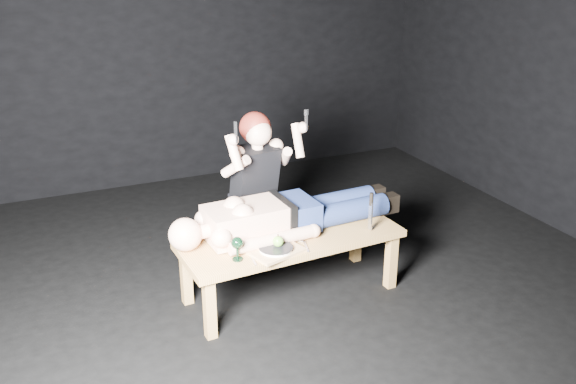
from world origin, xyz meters
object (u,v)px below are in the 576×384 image
object	(u,v)px
lying_man	(289,210)
carving_knife	(371,212)
kneeling_woman	(250,187)
serving_tray	(276,251)
goblet	(237,249)
table	(291,266)

from	to	relation	value
lying_man	carving_knife	size ratio (longest dim) A/B	5.66
lying_man	carving_knife	world-z (taller)	carving_knife
lying_man	carving_knife	xyz separation A→B (m)	(0.49, -0.26, 0.00)
lying_man	kneeling_woman	xyz separation A→B (m)	(-0.13, 0.42, 0.03)
serving_tray	goblet	bearing A→B (deg)	178.80
goblet	carving_knife	bearing A→B (deg)	2.11
lying_man	carving_knife	distance (m)	0.55
kneeling_woman	carving_knife	bearing A→B (deg)	-56.45
lying_man	serving_tray	bearing A→B (deg)	-130.22
kneeling_woman	goblet	size ratio (longest dim) A/B	7.93
goblet	carving_knife	distance (m)	0.97
kneeling_woman	goblet	world-z (taller)	kneeling_woman
lying_man	goblet	xyz separation A→B (m)	(-0.48, -0.30, -0.06)
serving_tray	carving_knife	world-z (taller)	carving_knife
table	lying_man	size ratio (longest dim) A/B	0.96
lying_man	goblet	world-z (taller)	lying_man
serving_tray	lying_man	bearing A→B (deg)	52.98
lying_man	carving_knife	bearing A→B (deg)	-31.26
table	kneeling_woman	bearing A→B (deg)	95.63
carving_knife	serving_tray	bearing A→B (deg)	-179.90
serving_tray	carving_knife	bearing A→B (deg)	3.29
goblet	serving_tray	bearing A→B (deg)	-1.20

